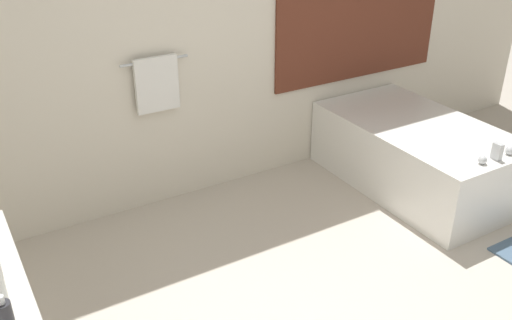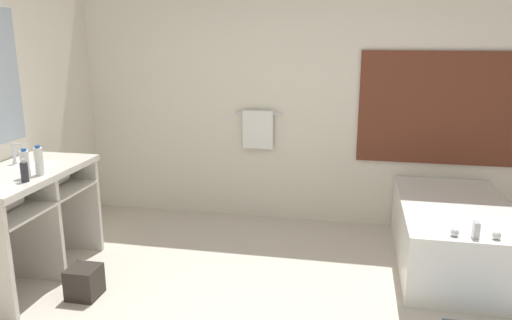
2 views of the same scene
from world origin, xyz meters
The scene contains 3 objects.
wall_back_with_blinds centered at (0.06, 2.23, 1.34)m, with size 7.40×0.13×2.70m.
bathtub centered at (1.57, 1.38, 0.30)m, with size 0.91×1.63×0.67m.
soap_dispenser centered at (-1.63, 0.19, 0.99)m, with size 0.06×0.06×0.17m.
Camera 1 is at (-1.65, -1.51, 2.35)m, focal length 40.00 mm.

